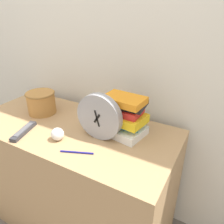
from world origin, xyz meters
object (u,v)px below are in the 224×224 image
desk_clock (99,117)px  pen (77,152)px  tv_remote (24,131)px  book_stack (124,116)px  basket (41,102)px  crumpled_paper_ball (57,134)px

desk_clock → pen: size_ratio=1.62×
tv_remote → desk_clock: bearing=23.0°
book_stack → pen: bearing=-111.3°
basket → pen: bearing=-27.2°
crumpled_paper_ball → pen: (0.15, -0.04, -0.03)m
book_stack → crumpled_paper_ball: (-0.25, -0.22, -0.07)m
desk_clock → pen: (-0.02, -0.16, -0.11)m
pen → crumpled_paper_ball: bearing=164.3°
basket → pen: basket is taller
basket → crumpled_paper_ball: bearing=-32.4°
tv_remote → pen: bearing=-0.4°
desk_clock → book_stack: 0.14m
desk_clock → basket: desk_clock is taller
desk_clock → basket: 0.47m
basket → crumpled_paper_ball: size_ratio=2.73×
book_stack → tv_remote: bearing=-149.7°
book_stack → pen: size_ratio=1.67×
crumpled_paper_ball → basket: bearing=147.6°
book_stack → basket: (-0.54, -0.04, -0.02)m
pen → book_stack: bearing=68.7°
book_stack → basket: book_stack is taller
basket → crumpled_paper_ball: 0.34m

